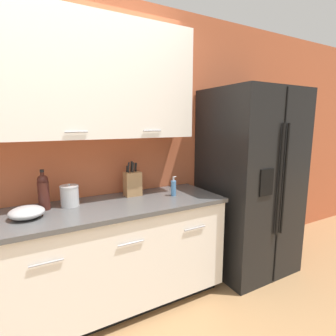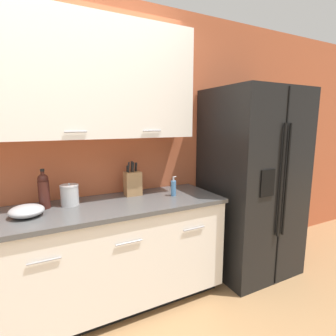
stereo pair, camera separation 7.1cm
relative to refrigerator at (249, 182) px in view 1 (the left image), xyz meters
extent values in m
cube|color=#BC5B38|center=(-1.87, 0.41, 0.37)|extent=(10.00, 0.05, 2.60)
cube|color=white|center=(-1.69, 0.23, 0.94)|extent=(2.01, 0.32, 0.92)
cylinder|color=#99999E|center=(-1.69, 0.06, 0.54)|extent=(0.16, 0.01, 0.01)
cylinder|color=#99999E|center=(-1.08, 0.06, 0.54)|extent=(0.16, 0.01, 0.01)
cube|color=black|center=(-1.69, 0.11, -0.89)|extent=(2.27, 0.54, 0.09)
cube|color=white|center=(-1.69, 0.07, -0.46)|extent=(2.31, 0.62, 0.77)
cube|color=#4C4C4C|center=(-1.69, 0.06, -0.05)|extent=(2.34, 0.64, 0.03)
cylinder|color=#99999E|center=(-1.96, -0.25, -0.24)|extent=(0.20, 0.01, 0.01)
cylinder|color=#99999E|center=(-1.41, -0.25, -0.24)|extent=(0.20, 0.01, 0.01)
cylinder|color=#99999E|center=(-0.85, -0.25, -0.24)|extent=(0.20, 0.01, 0.01)
cube|color=black|center=(0.00, 0.00, 0.00)|extent=(0.85, 0.76, 1.86)
cube|color=black|center=(0.00, -0.38, 0.00)|extent=(0.01, 0.01, 1.83)
cylinder|color=black|center=(-0.03, -0.40, 0.09)|extent=(0.02, 0.02, 1.03)
cylinder|color=black|center=(0.04, -0.40, 0.09)|extent=(0.02, 0.02, 1.03)
cube|color=black|center=(-0.19, -0.38, 0.09)|extent=(0.16, 0.01, 0.24)
cube|color=#A87A4C|center=(-1.20, 0.23, 0.07)|extent=(0.14, 0.11, 0.21)
cylinder|color=black|center=(-1.24, 0.24, 0.21)|extent=(0.02, 0.03, 0.06)
cylinder|color=black|center=(-1.24, 0.21, 0.22)|extent=(0.01, 0.03, 0.09)
cylinder|color=black|center=(-1.20, 0.24, 0.22)|extent=(0.02, 0.04, 0.10)
cylinder|color=black|center=(-1.20, 0.21, 0.22)|extent=(0.02, 0.04, 0.09)
cylinder|color=black|center=(-1.16, 0.24, 0.22)|extent=(0.02, 0.04, 0.08)
cylinder|color=#3D1914|center=(-1.92, 0.18, 0.07)|extent=(0.08, 0.08, 0.21)
sphere|color=#3D1914|center=(-1.92, 0.18, 0.19)|extent=(0.08, 0.08, 0.08)
cylinder|color=#3D1914|center=(-1.92, 0.18, 0.21)|extent=(0.03, 0.03, 0.07)
cylinder|color=black|center=(-1.92, 0.18, 0.26)|extent=(0.03, 0.03, 0.02)
cylinder|color=#4C7FB2|center=(-0.89, 0.04, 0.03)|extent=(0.05, 0.05, 0.14)
cylinder|color=#B2B2B5|center=(-0.89, 0.04, 0.12)|extent=(0.02, 0.02, 0.04)
cylinder|color=#B2B2B5|center=(-0.87, 0.04, 0.14)|extent=(0.03, 0.01, 0.01)
cylinder|color=#B7B7BA|center=(-1.74, 0.18, 0.04)|extent=(0.14, 0.14, 0.15)
cylinder|color=#B7B7BA|center=(-1.74, 0.18, 0.12)|extent=(0.14, 0.14, 0.01)
sphere|color=#B7B7BA|center=(-1.74, 0.18, 0.13)|extent=(0.02, 0.02, 0.02)
ellipsoid|color=#A3A3A5|center=(-2.04, 0.04, 0.00)|extent=(0.23, 0.23, 0.08)
camera|label=1|loc=(-2.03, -1.91, 0.61)|focal=28.00mm
camera|label=2|loc=(-1.97, -1.95, 0.61)|focal=28.00mm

